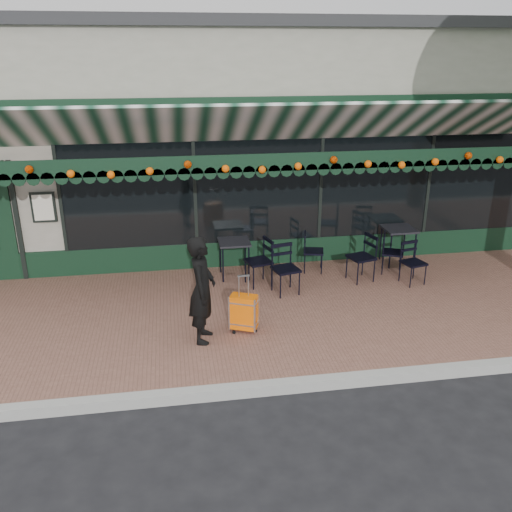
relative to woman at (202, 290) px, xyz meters
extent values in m
plane|color=black|center=(1.08, -1.18, -0.94)|extent=(80.00, 80.00, 0.00)
cube|color=brown|center=(1.08, 0.82, -0.87)|extent=(18.00, 4.00, 0.15)
cube|color=#9E9E99|center=(1.08, -1.26, -0.87)|extent=(18.00, 0.16, 0.15)
cube|color=gray|center=(1.08, 6.82, 1.31)|extent=(12.00, 8.00, 4.50)
cube|color=black|center=(2.28, 2.80, 0.71)|extent=(9.20, 0.04, 2.00)
cube|color=silver|center=(-2.62, 2.76, 0.56)|extent=(0.42, 0.04, 0.55)
cube|color=black|center=(1.08, 1.34, 1.52)|extent=(12.00, 0.03, 0.28)
cylinder|color=#E54607|center=(1.08, 1.28, 1.50)|extent=(11.60, 0.12, 0.12)
imported|color=black|center=(0.00, 0.00, 0.00)|extent=(0.49, 0.64, 1.58)
cube|color=#FF6708|center=(0.62, 0.16, -0.48)|extent=(0.45, 0.36, 0.52)
cube|color=black|center=(0.62, 0.16, -0.77)|extent=(0.45, 0.36, 0.05)
cube|color=silver|center=(0.62, 0.16, -0.06)|extent=(0.17, 0.10, 0.32)
cube|color=black|center=(3.99, 2.42, -0.08)|extent=(0.59, 0.59, 0.04)
cylinder|color=black|center=(3.74, 2.17, -0.45)|extent=(0.03, 0.03, 0.69)
cylinder|color=black|center=(4.24, 2.17, -0.45)|extent=(0.03, 0.03, 0.69)
cylinder|color=black|center=(3.74, 2.67, -0.45)|extent=(0.03, 0.03, 0.69)
cylinder|color=black|center=(4.24, 2.67, -0.45)|extent=(0.03, 0.03, 0.69)
cube|color=black|center=(0.73, 2.26, -0.11)|extent=(0.57, 0.57, 0.04)
cylinder|color=black|center=(0.50, 2.03, -0.46)|extent=(0.03, 0.03, 0.66)
cylinder|color=black|center=(0.97, 2.03, -0.46)|extent=(0.03, 0.03, 0.66)
cylinder|color=black|center=(0.50, 2.50, -0.46)|extent=(0.03, 0.03, 0.66)
cylinder|color=black|center=(0.97, 2.50, -0.46)|extent=(0.03, 0.03, 0.66)
camera|label=1|loc=(-0.36, -7.03, 3.19)|focal=38.00mm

